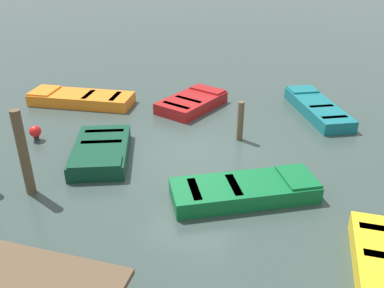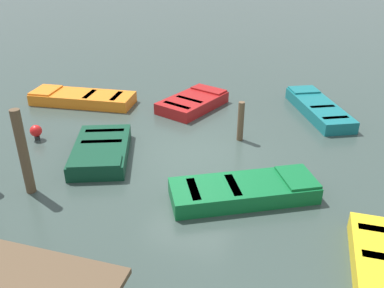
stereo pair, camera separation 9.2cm
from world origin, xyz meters
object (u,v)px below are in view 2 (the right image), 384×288
(rowboat_orange, at_px, (82,98))
(rowboat_red, at_px, (193,102))
(mooring_piling_near_left, at_px, (23,153))
(rowboat_green, at_px, (244,190))
(marker_buoy, at_px, (36,131))
(mooring_piling_far_left, at_px, (241,121))
(rowboat_teal, at_px, (318,108))
(rowboat_dark_green, at_px, (101,151))

(rowboat_orange, bearing_deg, rowboat_red, -174.80)
(mooring_piling_near_left, bearing_deg, rowboat_orange, -67.99)
(rowboat_red, distance_m, rowboat_green, 5.91)
(rowboat_red, distance_m, marker_buoy, 5.49)
(rowboat_green, distance_m, marker_buoy, 6.79)
(rowboat_orange, xyz_separation_m, rowboat_red, (-4.05, -1.03, 0.00))
(mooring_piling_far_left, height_order, marker_buoy, mooring_piling_far_left)
(rowboat_orange, height_order, rowboat_teal, same)
(rowboat_red, bearing_deg, rowboat_green, -131.14)
(rowboat_red, xyz_separation_m, rowboat_dark_green, (1.12, 4.45, -0.00))
(mooring_piling_near_left, height_order, mooring_piling_far_left, mooring_piling_near_left)
(rowboat_dark_green, xyz_separation_m, rowboat_green, (-4.26, 0.56, -0.00))
(rowboat_teal, height_order, mooring_piling_far_left, mooring_piling_far_left)
(rowboat_green, relative_size, mooring_piling_near_left, 1.65)
(rowboat_dark_green, relative_size, marker_buoy, 6.35)
(rowboat_orange, height_order, mooring_piling_near_left, mooring_piling_near_left)
(mooring_piling_far_left, bearing_deg, rowboat_red, -41.30)
(rowboat_orange, height_order, rowboat_dark_green, same)
(marker_buoy, bearing_deg, rowboat_red, -130.89)
(rowboat_red, bearing_deg, rowboat_orange, 121.02)
(rowboat_teal, xyz_separation_m, mooring_piling_far_left, (2.07, 2.98, 0.40))
(rowboat_green, relative_size, mooring_piling_far_left, 2.89)
(rowboat_red, distance_m, rowboat_teal, 4.45)
(rowboat_orange, distance_m, rowboat_teal, 8.62)
(rowboat_teal, relative_size, mooring_piling_near_left, 1.69)
(mooring_piling_far_left, distance_m, marker_buoy, 6.25)
(mooring_piling_far_left, xyz_separation_m, marker_buoy, (5.86, 2.16, -0.33))
(rowboat_dark_green, relative_size, mooring_piling_near_left, 1.41)
(rowboat_red, xyz_separation_m, marker_buoy, (3.59, 4.15, 0.07))
(rowboat_red, relative_size, rowboat_dark_green, 0.96)
(rowboat_green, bearing_deg, mooring_piling_near_left, 166.46)
(rowboat_dark_green, bearing_deg, mooring_piling_far_left, 101.72)
(rowboat_green, height_order, mooring_piling_near_left, mooring_piling_near_left)
(mooring_piling_far_left, bearing_deg, marker_buoy, 20.21)
(rowboat_red, relative_size, mooring_piling_far_left, 2.36)
(rowboat_red, bearing_deg, rowboat_teal, -60.46)
(rowboat_dark_green, xyz_separation_m, mooring_piling_far_left, (-3.39, -2.45, 0.40))
(rowboat_orange, bearing_deg, marker_buoy, 89.26)
(rowboat_green, relative_size, marker_buoy, 7.43)
(rowboat_green, distance_m, mooring_piling_far_left, 3.16)
(rowboat_red, xyz_separation_m, rowboat_green, (-3.14, 5.00, -0.00))
(mooring_piling_far_left, bearing_deg, rowboat_green, 106.21)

